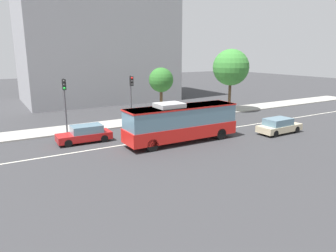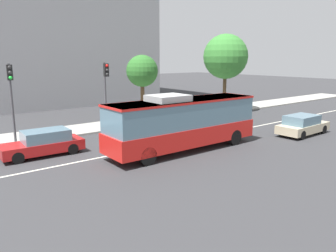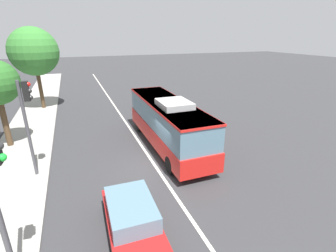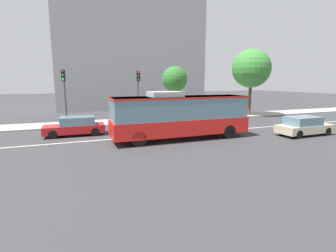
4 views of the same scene
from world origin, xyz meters
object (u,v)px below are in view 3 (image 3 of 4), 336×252
sedan_red (132,221)px  sedan_beige (155,100)px  traffic_light_mid_block (27,113)px  street_tree_kerbside_left (34,52)px  transit_bus (167,121)px

sedan_red → sedan_beige: bearing=160.6°
sedan_beige → traffic_light_mid_block: size_ratio=0.87×
traffic_light_mid_block → sedan_beige: bearing=46.5°
sedan_beige → sedan_red: (-16.64, 6.37, 0.00)m
sedan_beige → street_tree_kerbside_left: 12.41m
traffic_light_mid_block → street_tree_kerbside_left: 14.21m
sedan_beige → sedan_red: size_ratio=1.00×
sedan_beige → sedan_red: same height
street_tree_kerbside_left → sedan_beige: bearing=-107.5°
transit_bus → sedan_red: (-7.08, 4.13, -1.09)m
sedan_beige → transit_bus: bearing=165.9°
traffic_light_mid_block → sedan_red: bearing=-58.5°
sedan_beige → traffic_light_mid_block: (-10.61, 10.06, 2.84)m
sedan_red → street_tree_kerbside_left: street_tree_kerbside_left is taller
transit_bus → sedan_beige: bearing=-12.9°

